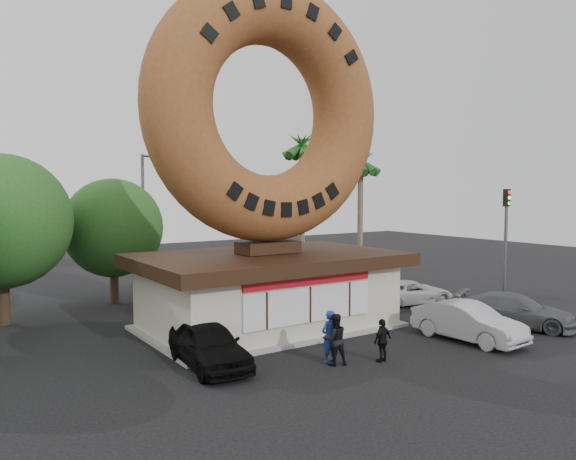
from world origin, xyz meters
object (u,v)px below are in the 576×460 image
(traffic_signal, at_px, (506,230))
(car_white, at_px, (411,292))
(street_lamp, at_px, (146,217))
(car_black, at_px, (209,345))
(car_grey, at_px, (515,311))
(person_right, at_px, (382,340))
(giant_donut, at_px, (268,111))
(person_left, at_px, (329,337))
(person_center, at_px, (335,339))
(car_silver, at_px, (468,322))
(donut_shop, at_px, (268,288))

(traffic_signal, bearing_deg, car_white, 157.71)
(street_lamp, distance_m, car_black, 14.23)
(traffic_signal, distance_m, car_grey, 7.05)
(street_lamp, distance_m, person_right, 17.00)
(car_grey, bearing_deg, giant_donut, 121.01)
(person_left, relative_size, car_black, 0.41)
(giant_donut, distance_m, person_right, 10.77)
(person_center, bearing_deg, giant_donut, -80.41)
(street_lamp, relative_size, person_center, 4.47)
(person_left, distance_m, car_silver, 6.43)
(donut_shop, height_order, giant_donut, giant_donut)
(car_black, bearing_deg, car_silver, -10.69)
(giant_donut, xyz_separation_m, car_black, (-4.55, -3.47, -8.64))
(car_black, bearing_deg, person_left, -22.62)
(car_grey, bearing_deg, donut_shop, 121.08)
(donut_shop, distance_m, car_black, 5.80)
(person_left, height_order, car_grey, person_left)
(person_center, relative_size, car_white, 0.40)
(donut_shop, bearing_deg, person_right, -83.35)
(traffic_signal, bearing_deg, street_lamp, 142.86)
(giant_donut, height_order, car_black, giant_donut)
(person_right, bearing_deg, car_grey, 173.08)
(car_white, bearing_deg, car_black, 118.20)
(giant_donut, height_order, street_lamp, giant_donut)
(car_grey, relative_size, car_white, 1.11)
(donut_shop, height_order, person_center, donut_shop)
(car_black, height_order, car_white, car_black)
(giant_donut, relative_size, car_white, 2.49)
(person_right, bearing_deg, donut_shop, -93.04)
(donut_shop, xyz_separation_m, traffic_signal, (14.00, -1.99, 2.10))
(person_left, height_order, car_silver, person_left)
(person_left, relative_size, car_grey, 0.37)
(donut_shop, height_order, car_grey, donut_shop)
(donut_shop, bearing_deg, car_silver, -48.72)
(street_lamp, bearing_deg, car_black, -101.33)
(person_left, bearing_deg, street_lamp, -94.18)
(giant_donut, height_order, person_center, giant_donut)
(person_right, relative_size, car_grey, 0.31)
(car_black, distance_m, car_grey, 13.88)
(street_lamp, height_order, traffic_signal, street_lamp)
(person_center, bearing_deg, car_white, -131.29)
(giant_donut, xyz_separation_m, person_right, (0.74, -6.38, -8.64))
(car_silver, relative_size, car_grey, 0.92)
(person_right, bearing_deg, giant_donut, -93.06)
(person_left, xyz_separation_m, car_silver, (6.36, -0.89, -0.16))
(car_silver, bearing_deg, car_black, 160.47)
(traffic_signal, distance_m, car_white, 6.36)
(traffic_signal, xyz_separation_m, person_left, (-14.86, -3.39, -2.95))
(giant_donut, xyz_separation_m, person_left, (-0.86, -5.40, -8.49))
(car_black, bearing_deg, person_right, -23.89)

